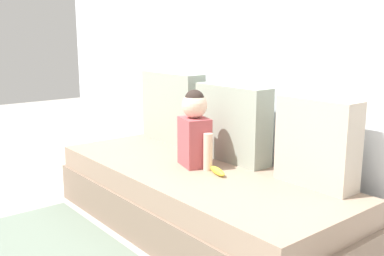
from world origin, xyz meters
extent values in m
plane|color=#B2ADA3|center=(0.00, 0.00, 0.00)|extent=(12.00, 12.00, 0.00)
cube|color=silver|center=(0.00, 0.54, 1.15)|extent=(5.30, 0.10, 2.30)
cube|color=#826C5B|center=(0.00, 0.00, 0.13)|extent=(2.10, 0.83, 0.25)
cube|color=gray|center=(0.00, 0.00, 0.33)|extent=(2.04, 0.81, 0.15)
cube|color=#99A393|center=(-0.65, 0.31, 0.66)|extent=(0.58, 0.16, 0.53)
cube|color=#99A393|center=(0.00, 0.31, 0.65)|extent=(0.56, 0.16, 0.49)
cube|color=#C1B29E|center=(0.65, 0.31, 0.64)|extent=(0.45, 0.16, 0.48)
cube|color=#B24C51|center=(-0.05, 0.04, 0.55)|extent=(0.24, 0.20, 0.30)
sphere|color=beige|center=(-0.05, 0.04, 0.78)|extent=(0.16, 0.16, 0.16)
sphere|color=#2D231E|center=(-0.05, 0.04, 0.82)|extent=(0.12, 0.12, 0.12)
cylinder|color=beige|center=(-0.18, 0.04, 0.51)|extent=(0.06, 0.06, 0.23)
cylinder|color=beige|center=(0.08, 0.04, 0.51)|extent=(0.06, 0.06, 0.23)
ellipsoid|color=yellow|center=(0.18, 0.03, 0.42)|extent=(0.18, 0.09, 0.04)
camera|label=1|loc=(2.03, -1.66, 1.21)|focal=41.61mm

